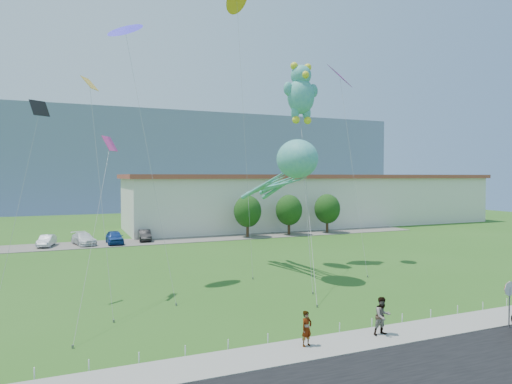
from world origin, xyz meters
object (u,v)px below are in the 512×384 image
(warehouse, at_px, (316,200))
(parked_car_blue, at_px, (114,237))
(stop_sign, at_px, (510,293))
(parked_car_black, at_px, (145,235))
(pedestrian_left, at_px, (307,328))
(pedestrian_right, at_px, (383,316))
(parked_car_silver, at_px, (47,241))
(teddy_bear_kite, at_px, (301,92))
(octopus_kite, at_px, (289,170))
(parked_car_white, at_px, (84,239))

(warehouse, relative_size, parked_car_blue, 13.85)
(stop_sign, xyz_separation_m, parked_car_black, (-12.39, 39.93, -1.15))
(warehouse, distance_m, pedestrian_left, 54.14)
(parked_car_blue, bearing_deg, pedestrian_left, -83.09)
(pedestrian_left, xyz_separation_m, pedestrian_right, (4.18, -0.16, 0.13))
(pedestrian_left, height_order, parked_car_silver, pedestrian_left)
(stop_sign, bearing_deg, parked_car_silver, 120.50)
(parked_car_black, distance_m, teddy_bear_kite, 27.06)
(pedestrian_left, relative_size, parked_car_blue, 0.37)
(parked_car_silver, bearing_deg, warehouse, 24.39)
(stop_sign, relative_size, teddy_bear_kite, 0.14)
(warehouse, xyz_separation_m, teddy_bear_kite, (-17.97, -28.07, 11.48))
(parked_car_black, xyz_separation_m, teddy_bear_kite, (10.91, -19.80, 14.88))
(pedestrian_left, relative_size, octopus_kite, 0.14)
(stop_sign, relative_size, octopus_kite, 0.22)
(warehouse, bearing_deg, octopus_kite, -123.36)
(stop_sign, relative_size, parked_car_black, 0.62)
(warehouse, height_order, pedestrian_right, warehouse)
(octopus_kite, distance_m, teddy_bear_kite, 9.35)
(pedestrian_left, height_order, parked_car_blue, pedestrian_left)
(teddy_bear_kite, bearing_deg, parked_car_blue, 127.97)
(parked_car_black, distance_m, octopus_kite, 26.77)
(warehouse, distance_m, teddy_bear_kite, 35.25)
(parked_car_white, distance_m, teddy_bear_kite, 30.20)
(stop_sign, bearing_deg, parked_car_black, 107.23)
(warehouse, bearing_deg, stop_sign, -108.90)
(parked_car_silver, bearing_deg, parked_car_blue, 6.09)
(stop_sign, xyz_separation_m, teddy_bear_kite, (-1.47, 20.14, 13.73))
(octopus_kite, bearing_deg, parked_car_silver, 126.89)
(warehouse, xyz_separation_m, parked_car_black, (-28.89, -8.27, -3.40))
(octopus_kite, bearing_deg, pedestrian_left, -113.55)
(parked_car_white, distance_m, parked_car_blue, 3.42)
(parked_car_black, height_order, teddy_bear_kite, teddy_bear_kite)
(warehouse, height_order, parked_car_silver, warehouse)
(stop_sign, height_order, octopus_kite, octopus_kite)
(pedestrian_right, relative_size, parked_car_blue, 0.43)
(stop_sign, height_order, teddy_bear_kite, teddy_bear_kite)
(pedestrian_right, xyz_separation_m, parked_car_white, (-12.53, 37.80, -0.30))
(parked_car_silver, xyz_separation_m, octopus_kite, (18.19, -24.23, 7.76))
(pedestrian_left, height_order, parked_car_black, pedestrian_left)
(pedestrian_left, relative_size, teddy_bear_kite, 0.09)
(parked_car_white, bearing_deg, teddy_bear_kite, -60.65)
(pedestrian_right, relative_size, octopus_kite, 0.16)
(teddy_bear_kite, bearing_deg, warehouse, 57.37)
(warehouse, height_order, stop_sign, warehouse)
(parked_car_silver, distance_m, octopus_kite, 31.28)
(pedestrian_right, distance_m, octopus_kite, 15.76)
(pedestrian_left, bearing_deg, stop_sign, -25.79)
(pedestrian_right, relative_size, parked_car_silver, 0.49)
(pedestrian_right, bearing_deg, teddy_bear_kite, 74.33)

